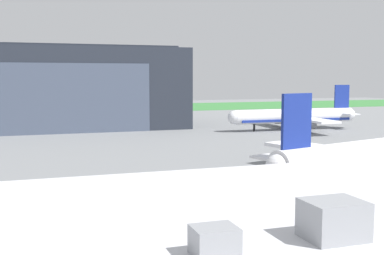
% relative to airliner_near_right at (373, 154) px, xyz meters
% --- Properties ---
extents(ground_plane, '(440.00, 440.00, 0.00)m').
position_rel_airliner_near_right_xyz_m(ground_plane, '(-43.60, 6.74, -3.67)').
color(ground_plane, slate).
extents(grass_field_strip, '(440.00, 56.00, 0.08)m').
position_rel_airliner_near_right_xyz_m(grass_field_strip, '(-43.60, 167.00, -3.63)').
color(grass_field_strip, '#397F3B').
rests_on(grass_field_strip, ground_plane).
extents(airliner_near_right, '(37.93, 35.19, 12.19)m').
position_rel_airliner_near_right_xyz_m(airliner_near_right, '(0.00, 0.00, 0.00)').
color(airliner_near_right, white).
rests_on(airliner_near_right, ground_plane).
extents(airliner_far_right, '(37.63, 32.41, 11.92)m').
position_rel_airliner_near_right_xyz_m(airliner_far_right, '(23.08, 59.94, -0.03)').
color(airliner_far_right, white).
rests_on(airliner_far_right, ground_plane).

